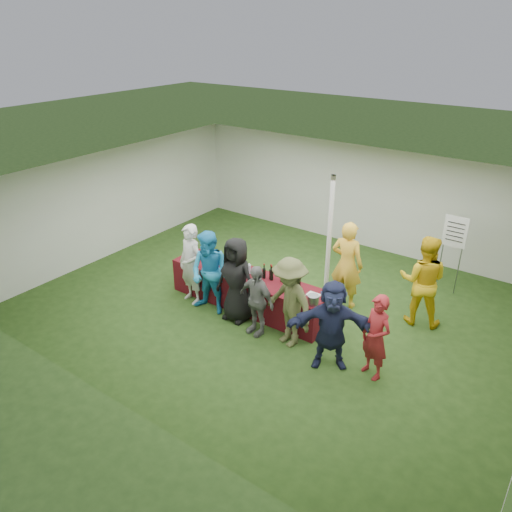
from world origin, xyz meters
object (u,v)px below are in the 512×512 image
Objects in this scene: dump_bucket at (313,300)px; customer_5 at (332,325)px; serving_table at (248,291)px; wine_list_sign at (454,238)px; customer_1 at (210,273)px; customer_3 at (256,300)px; staff_back at (423,281)px; customer_0 at (191,264)px; customer_6 at (376,337)px; staff_pourer at (347,265)px; customer_4 at (289,303)px; customer_2 at (236,280)px.

dump_bucket is 0.87m from customer_5.
wine_list_sign is (3.22, 3.14, 0.94)m from serving_table.
customer_1 is (-0.52, -0.60, 0.52)m from serving_table.
serving_table is 1.05m from customer_3.
staff_back is 1.30× the size of customer_3.
customer_0 reaches higher than customer_6.
dump_bucket is at bearing 18.31° from customer_0.
customer_4 is at bearing 81.46° from staff_pourer.
serving_table is 2.01× the size of customer_1.
dump_bucket is at bearing 11.58° from customer_2.
dump_bucket is 0.11× the size of staff_back.
customer_2 reaches higher than customer_6.
customer_3 reaches higher than serving_table.
dump_bucket is 0.14× the size of customer_6.
customer_1 is at bearing -170.08° from dump_bucket.
dump_bucket is at bearing 89.93° from staff_pourer.
customer_5 is at bearing 107.55° from staff_pourer.
customer_3 is (-2.43, -2.22, -0.22)m from staff_back.
wine_list_sign is at bearing 52.26° from customer_0.
customer_3 is (1.84, -0.18, -0.16)m from customer_0.
customer_1 is 1.15× the size of customer_6.
serving_table is 1.75m from dump_bucket.
staff_pourer is at bearing 50.48° from customer_2.
customer_4 is at bearing -4.26° from customer_2.
dump_bucket is at bearing 34.80° from customer_3.
customer_2 is at bearing 143.68° from customer_5.
staff_back is 2.77m from customer_4.
staff_back reaches higher than dump_bucket.
staff_pourer reaches higher than customer_5.
customer_2 is 2.28m from customer_5.
wine_list_sign is 3.76m from customer_6.
customer_4 is at bearing 13.49° from customer_3.
staff_pourer is (-0.05, 1.49, 0.11)m from dump_bucket.
customer_0 is (-4.27, -2.04, -0.06)m from staff_back.
customer_3 is (0.71, -0.70, 0.35)m from serving_table.
customer_1 is at bearing 16.32° from staff_back.
customer_4 reaches higher than customer_3.
customer_3 is at bearing 6.63° from customer_0.
dump_bucket is at bearing -171.86° from customer_6.
customer_2 reaches higher than dump_bucket.
dump_bucket is 1.46m from customer_6.
customer_1 reaches higher than customer_0.
customer_0 is at bearing -163.68° from customer_4.
customer_0 is at bearing 30.96° from staff_pourer.
customer_5 is (-0.87, -3.90, -0.48)m from wine_list_sign.
staff_pourer is at bearing 150.91° from customer_6.
wine_list_sign is 1.01× the size of customer_2.
serving_table is at bearing 12.05° from staff_back.
customer_0 is 1.00× the size of customer_4.
customer_6 is (-0.13, -3.72, -0.54)m from wine_list_sign.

